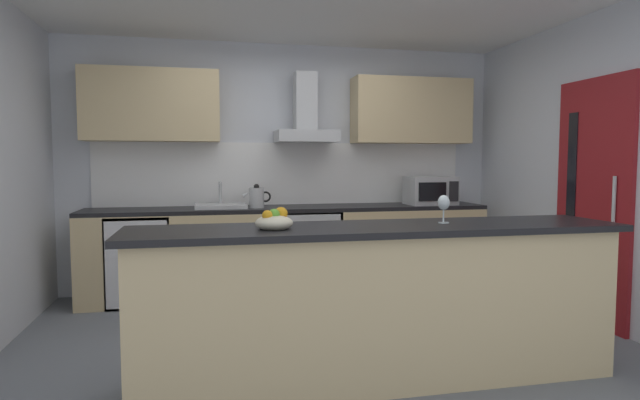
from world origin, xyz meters
TOP-DOWN VIEW (x-y plane):
  - ground at (0.00, 0.00)m, footprint 5.63×4.66m
  - wall_back at (0.00, 1.89)m, footprint 5.63×0.12m
  - wall_right at (2.37, 0.00)m, footprint 0.12×4.66m
  - backsplash_tile at (0.00, 1.82)m, footprint 3.93×0.02m
  - counter_back at (0.00, 1.51)m, footprint 4.07×0.60m
  - counter_island at (0.18, -0.75)m, footprint 3.04×0.64m
  - upper_cabinets at (-0.00, 1.66)m, footprint 4.02×0.32m
  - side_door at (2.30, -0.00)m, footprint 0.08×0.85m
  - oven at (0.17, 1.48)m, footprint 0.60×0.62m
  - refrigerator at (-1.48, 1.48)m, footprint 0.58×0.60m
  - microwave at (1.50, 1.46)m, footprint 0.50×0.38m
  - sink at (-0.71, 1.50)m, footprint 0.50×0.40m
  - kettle at (-0.36, 1.45)m, footprint 0.29×0.15m
  - range_hood at (0.17, 1.61)m, footprint 0.62×0.45m
  - wine_glass at (0.61, -0.72)m, footprint 0.08×0.08m
  - fruit_bowl at (-0.47, -0.77)m, footprint 0.22×0.22m

SIDE VIEW (x-z plane):
  - ground at x=0.00m, z-range -0.02..0.00m
  - refrigerator at x=-1.48m, z-range 0.00..0.85m
  - counter_back at x=0.00m, z-range 0.00..0.90m
  - oven at x=0.17m, z-range 0.06..0.86m
  - counter_island at x=0.18m, z-range 0.01..0.98m
  - sink at x=-0.71m, z-range 0.80..1.06m
  - kettle at x=-0.36m, z-range 0.89..1.13m
  - fruit_bowl at x=-0.47m, z-range 0.95..1.09m
  - side_door at x=2.30m, z-range 0.00..2.05m
  - microwave at x=1.50m, z-range 0.90..1.20m
  - wine_glass at x=0.61m, z-range 1.01..1.19m
  - backsplash_tile at x=0.00m, z-range 0.90..1.56m
  - wall_back at x=0.00m, z-range 0.00..2.60m
  - wall_right at x=2.37m, z-range 0.00..2.60m
  - range_hood at x=0.17m, z-range 1.43..2.15m
  - upper_cabinets at x=0.00m, z-range 1.56..2.26m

